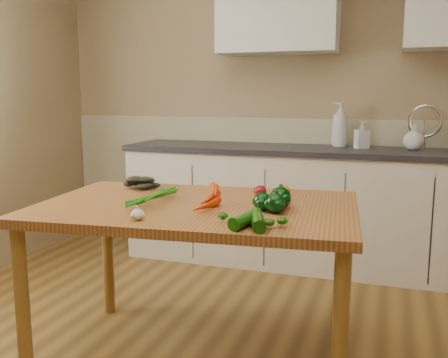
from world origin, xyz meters
The scene contains 18 objects.
room centered at (0.00, 0.17, 1.25)m, with size 4.04×5.04×2.64m.
counter_run centered at (0.21, 2.19, 0.46)m, with size 2.84×0.64×1.14m.
upper_cabinets centered at (0.51, 2.32, 1.95)m, with size 2.15×0.35×0.70m.
table centered at (-0.08, 0.59, 0.70)m, with size 1.55×1.08×0.78m.
soap_bottle_a centered at (0.39, 2.35, 1.07)m, with size 0.13×0.13×0.33m, color silver.
soap_bottle_b centered at (0.55, 2.26, 1.00)m, with size 0.09×0.09×0.20m, color silver.
soap_bottle_c centered at (0.91, 2.25, 0.99)m, with size 0.15×0.15×0.19m, color silver.
carrot_bunch centered at (-0.10, 0.57, 0.82)m, with size 0.27×0.21×0.07m, color #EA3605, non-canonical shape.
leafy_greens centered at (-0.50, 0.87, 0.84)m, with size 0.21×0.19×0.10m, color black, non-canonical shape.
garlic_bulb centered at (-0.20, 0.23, 0.81)m, with size 0.05×0.05×0.05m, color beige.
pepper_a centered at (0.24, 0.56, 0.82)m, with size 0.08×0.08×0.08m, color black.
pepper_b centered at (0.31, 0.63, 0.83)m, with size 0.09×0.09×0.09m, color black.
pepper_c centered at (0.31, 0.53, 0.83)m, with size 0.08×0.08×0.08m, color black.
tomato_a centered at (0.16, 0.83, 0.81)m, with size 0.06×0.06×0.06m, color maroon.
tomato_b centered at (0.25, 0.80, 0.81)m, with size 0.06×0.06×0.06m, color #DB4205.
tomato_c centered at (0.28, 0.83, 0.82)m, with size 0.07×0.07×0.07m, color #DB4205.
zucchini_a centered at (0.29, 0.27, 0.81)m, with size 0.05×0.05×0.19m, color #104207.
zucchini_b centered at (0.24, 0.28, 0.81)m, with size 0.05×0.05×0.20m, color #104207.
Camera 1 is at (0.76, -1.52, 1.28)m, focal length 40.00 mm.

